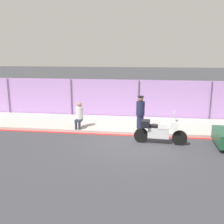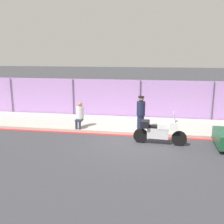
% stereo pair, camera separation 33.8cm
% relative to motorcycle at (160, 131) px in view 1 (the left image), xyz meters
% --- Properties ---
extents(ground_plane, '(120.00, 120.00, 0.00)m').
position_rel_motorcycle_xyz_m(ground_plane, '(-1.13, -0.03, -0.61)').
color(ground_plane, '#38383D').
extents(sidewalk, '(31.33, 3.31, 0.14)m').
position_rel_motorcycle_xyz_m(sidewalk, '(-1.13, 2.72, -0.54)').
color(sidewalk, '#ADA89E').
rests_on(sidewalk, ground_plane).
extents(curb_paint_stripe, '(31.33, 0.18, 0.01)m').
position_rel_motorcycle_xyz_m(curb_paint_stripe, '(-1.13, 0.97, -0.60)').
color(curb_paint_stripe, red).
rests_on(curb_paint_stripe, ground_plane).
extents(storefront_fence, '(29.76, 0.17, 2.39)m').
position_rel_motorcycle_xyz_m(storefront_fence, '(-1.13, 4.47, 0.59)').
color(storefront_fence, '#AD7FC6').
rests_on(storefront_fence, ground_plane).
extents(motorcycle, '(2.36, 0.61, 1.50)m').
position_rel_motorcycle_xyz_m(motorcycle, '(0.00, 0.00, 0.00)').
color(motorcycle, black).
rests_on(motorcycle, ground_plane).
extents(officer_standing, '(0.43, 0.43, 1.71)m').
position_rel_motorcycle_xyz_m(officer_standing, '(-0.93, 1.80, 0.40)').
color(officer_standing, '#191E38').
rests_on(officer_standing, sidewalk).
extents(person_seated_on_curb, '(0.40, 0.70, 1.35)m').
position_rel_motorcycle_xyz_m(person_seated_on_curb, '(-4.09, 1.54, 0.28)').
color(person_seated_on_curb, '#2D3342').
rests_on(person_seated_on_curb, sidewalk).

